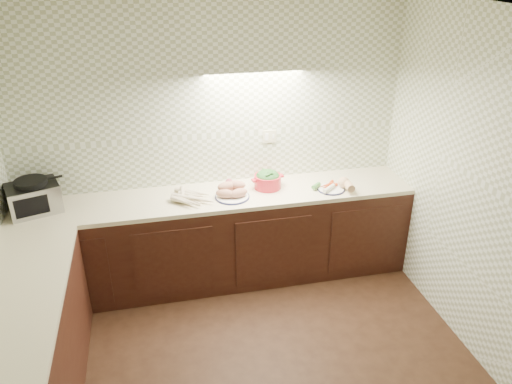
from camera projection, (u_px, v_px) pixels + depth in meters
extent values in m
cube|color=white|center=(252.00, 25.00, 2.48)|extent=(3.60, 3.60, 0.05)
cube|color=#A5AE8A|center=(212.00, 143.00, 4.59)|extent=(3.60, 0.05, 2.60)
cube|color=#A5AE8A|center=(508.00, 213.00, 3.38)|extent=(0.05, 3.60, 2.60)
cube|color=beige|center=(270.00, 136.00, 4.70)|extent=(0.13, 0.01, 0.12)
cube|color=black|center=(220.00, 239.00, 4.73)|extent=(3.60, 0.60, 0.86)
cube|color=beige|center=(218.00, 197.00, 4.54)|extent=(3.60, 0.60, 0.04)
cube|color=black|center=(34.00, 198.00, 4.21)|extent=(0.48, 0.41, 0.24)
cube|color=#A2A2A7|center=(37.00, 205.00, 4.09)|extent=(0.39, 0.13, 0.24)
cube|color=black|center=(37.00, 205.00, 4.09)|extent=(0.25, 0.09, 0.16)
cylinder|color=black|center=(30.00, 182.00, 4.15)|extent=(0.33, 0.33, 0.05)
cone|color=beige|center=(198.00, 201.00, 4.36)|extent=(0.19, 0.23, 0.05)
cone|color=beige|center=(184.00, 198.00, 4.41)|extent=(0.07, 0.24, 0.05)
cone|color=beige|center=(185.00, 199.00, 4.39)|extent=(0.07, 0.25, 0.06)
cone|color=beige|center=(204.00, 195.00, 4.47)|extent=(0.25, 0.18, 0.05)
cone|color=beige|center=(208.00, 200.00, 4.39)|extent=(0.26, 0.15, 0.05)
cone|color=beige|center=(190.00, 199.00, 4.40)|extent=(0.17, 0.26, 0.05)
cone|color=beige|center=(209.00, 195.00, 4.40)|extent=(0.08, 0.28, 0.06)
cone|color=beige|center=(187.00, 200.00, 4.34)|extent=(0.16, 0.22, 0.06)
cone|color=beige|center=(176.00, 199.00, 4.34)|extent=(0.15, 0.23, 0.05)
cylinder|color=#15173F|center=(232.00, 197.00, 4.48)|extent=(0.31, 0.31, 0.01)
cylinder|color=white|center=(232.00, 197.00, 4.48)|extent=(0.29, 0.29, 0.02)
ellipsoid|color=tan|center=(225.00, 194.00, 4.43)|extent=(0.17, 0.10, 0.08)
ellipsoid|color=tan|center=(239.00, 193.00, 4.44)|extent=(0.17, 0.10, 0.08)
ellipsoid|color=tan|center=(231.00, 189.00, 4.51)|extent=(0.17, 0.10, 0.08)
ellipsoid|color=tan|center=(227.00, 186.00, 4.46)|extent=(0.17, 0.10, 0.08)
ellipsoid|color=tan|center=(236.00, 185.00, 4.49)|extent=(0.17, 0.10, 0.08)
cylinder|color=black|center=(231.00, 186.00, 4.65)|extent=(0.13, 0.13, 0.05)
sphere|color=maroon|center=(229.00, 182.00, 4.63)|extent=(0.07, 0.07, 0.07)
sphere|color=beige|center=(233.00, 182.00, 4.65)|extent=(0.04, 0.04, 0.04)
cylinder|color=red|center=(268.00, 181.00, 4.64)|extent=(0.29, 0.29, 0.13)
cube|color=red|center=(254.00, 181.00, 4.58)|extent=(0.04, 0.06, 0.02)
cube|color=red|center=(281.00, 176.00, 4.68)|extent=(0.04, 0.06, 0.02)
ellipsoid|color=#34712D|center=(268.00, 177.00, 4.62)|extent=(0.22, 0.22, 0.12)
cylinder|color=#15173F|center=(331.00, 189.00, 4.62)|extent=(0.25, 0.25, 0.01)
cylinder|color=white|center=(331.00, 189.00, 4.62)|extent=(0.24, 0.24, 0.02)
cone|color=#D64619|center=(329.00, 185.00, 4.65)|extent=(0.13, 0.11, 0.03)
cone|color=#D64619|center=(327.00, 186.00, 4.64)|extent=(0.14, 0.09, 0.03)
cone|color=#D64619|center=(328.00, 186.00, 4.64)|extent=(0.12, 0.13, 0.03)
cone|color=#D64619|center=(329.00, 184.00, 4.63)|extent=(0.12, 0.12, 0.03)
cone|color=#D64619|center=(329.00, 185.00, 4.61)|extent=(0.14, 0.08, 0.03)
cylinder|color=white|center=(329.00, 188.00, 4.57)|extent=(0.15, 0.13, 0.04)
cylinder|color=#408135|center=(316.00, 186.00, 4.62)|extent=(0.10, 0.10, 0.04)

